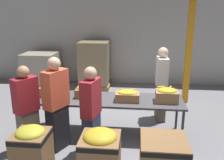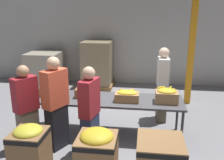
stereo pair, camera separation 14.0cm
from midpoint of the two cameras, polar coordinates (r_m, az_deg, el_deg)
name	(u,v)px [view 1 (the left image)]	position (r m, az deg, el deg)	size (l,w,h in m)	color
ground_plane	(107,133)	(5.33, -1.84, -12.09)	(30.00, 30.00, 0.00)	gray
wall_back	(121,24)	(8.47, 1.53, 12.61)	(16.00, 0.08, 4.00)	#B7B7B2
sorting_table	(107,101)	(5.03, -1.91, -4.76)	(3.02, 0.85, 0.77)	#4C4C51
banana_box_0	(50,90)	(5.29, -14.69, -2.30)	(0.40, 0.30, 0.25)	#A37A4C
banana_box_1	(87,91)	(5.10, -6.44, -2.57)	(0.46, 0.34, 0.24)	olive
banana_box_2	(127,95)	(4.86, 2.73, -3.53)	(0.46, 0.30, 0.23)	#A37A4C
banana_box_3	(167,95)	(4.90, 11.62, -3.30)	(0.42, 0.35, 0.30)	tan
volunteer_0	(27,109)	(4.74, -19.71, -6.35)	(0.41, 0.47, 1.58)	#6B604C
volunteer_1	(91,113)	(4.30, -5.70, -7.55)	(0.31, 0.47, 1.61)	#2D3856
volunteer_2	(161,85)	(5.75, 10.53, -1.10)	(0.25, 0.46, 1.70)	#6B604C
volunteer_3	(57,105)	(4.60, -13.41, -5.55)	(0.41, 0.52, 1.73)	black
donation_bin_0	(32,151)	(4.10, -18.76, -15.13)	(0.51, 0.51, 0.85)	olive
donation_bin_1	(100,155)	(3.82, -3.79, -16.76)	(0.57, 0.57, 0.85)	olive
support_pillar	(191,29)	(6.83, 16.95, 11.08)	(0.15, 0.15, 4.00)	orange
pallet_stack_0	(95,65)	(8.15, -4.48, 3.48)	(1.01, 1.01, 1.50)	olive
pallet_stack_1	(42,70)	(8.54, -16.19, 2.17)	(1.14, 1.14, 1.13)	olive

